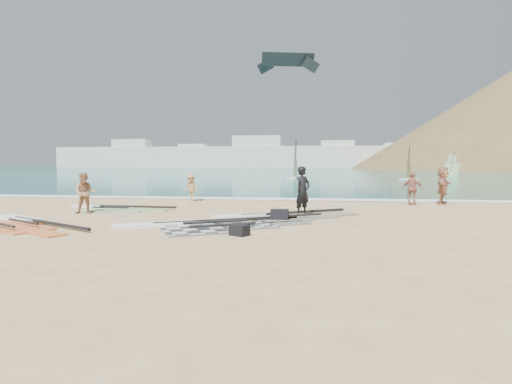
# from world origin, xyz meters

# --- Properties ---
(ground) EXTENTS (300.00, 300.00, 0.00)m
(ground) POSITION_xyz_m (0.00, 0.00, 0.00)
(ground) COLOR tan
(ground) RESTS_ON ground
(sea) EXTENTS (300.00, 240.00, 0.06)m
(sea) POSITION_xyz_m (0.00, 132.00, 0.00)
(sea) COLOR #0B4F4D
(sea) RESTS_ON ground
(surf_line) EXTENTS (300.00, 1.20, 0.04)m
(surf_line) POSITION_xyz_m (0.00, 12.30, 0.00)
(surf_line) COLOR white
(surf_line) RESTS_ON ground
(far_town) EXTENTS (160.00, 8.00, 12.00)m
(far_town) POSITION_xyz_m (-15.72, 150.00, 4.49)
(far_town) COLOR white
(far_town) RESTS_ON ground
(rig_grey) EXTENTS (6.32, 4.45, 0.21)m
(rig_grey) POSITION_xyz_m (-1.52, 1.82, 0.05)
(rig_grey) COLOR #27282A
(rig_grey) RESTS_ON ground
(rig_green) EXTENTS (5.02, 2.10, 0.20)m
(rig_green) POSITION_xyz_m (-6.91, 6.37, 0.05)
(rig_green) COLOR green
(rig_green) RESTS_ON ground
(rig_orange) EXTENTS (5.61, 4.18, 0.20)m
(rig_orange) POSITION_xyz_m (0.74, 4.50, 0.05)
(rig_orange) COLOR #FF6128
(rig_orange) RESTS_ON ground
(rig_red) EXTENTS (5.21, 4.02, 0.20)m
(rig_red) POSITION_xyz_m (-7.64, 1.44, 0.05)
(rig_red) COLOR red
(rig_red) RESTS_ON ground
(gear_bag_near) EXTENTS (0.63, 0.46, 0.40)m
(gear_bag_near) POSITION_xyz_m (0.91, 3.73, 0.20)
(gear_bag_near) COLOR black
(gear_bag_near) RESTS_ON ground
(gear_bag_far) EXTENTS (0.63, 0.57, 0.31)m
(gear_bag_far) POSITION_xyz_m (0.03, 0.40, 0.16)
(gear_bag_far) COLOR black
(gear_bag_far) RESTS_ON ground
(person_wetsuit) EXTENTS (0.82, 0.84, 1.94)m
(person_wetsuit) POSITION_xyz_m (1.69, 4.99, 0.97)
(person_wetsuit) COLOR black
(person_wetsuit) RESTS_ON ground
(beachgoer_left) EXTENTS (0.97, 0.86, 1.68)m
(beachgoer_left) POSITION_xyz_m (-7.12, 4.69, 0.84)
(beachgoer_left) COLOR #B07C57
(beachgoer_left) RESTS_ON ground
(beachgoer_mid) EXTENTS (1.10, 0.88, 1.49)m
(beachgoer_mid) POSITION_xyz_m (-4.43, 10.63, 0.75)
(beachgoer_mid) COLOR tan
(beachgoer_mid) RESTS_ON ground
(beachgoer_back) EXTENTS (1.03, 0.73, 1.62)m
(beachgoer_back) POSITION_xyz_m (6.86, 10.10, 0.81)
(beachgoer_back) COLOR #A66655
(beachgoer_back) RESTS_ON ground
(beachgoer_right) EXTENTS (1.19, 1.83, 1.89)m
(beachgoer_right) POSITION_xyz_m (8.42, 10.68, 0.94)
(beachgoer_right) COLOR #B47757
(beachgoer_right) RESTS_ON ground
(windsurfer_left) EXTENTS (2.76, 3.23, 4.87)m
(windsurfer_left) POSITION_xyz_m (-0.36, 42.37, 1.38)
(windsurfer_left) COLOR white
(windsurfer_left) RESTS_ON ground
(windsurfer_centre) EXTENTS (2.25, 2.73, 4.07)m
(windsurfer_centre) POSITION_xyz_m (13.11, 41.24, 1.21)
(windsurfer_centre) COLOR white
(windsurfer_centre) RESTS_ON ground
(windsurfer_right) EXTENTS (2.23, 2.10, 3.81)m
(windsurfer_right) POSITION_xyz_m (24.40, 62.77, 1.15)
(windsurfer_right) COLOR white
(windsurfer_right) RESTS_ON ground
(kitesurf_kite) EXTENTS (7.10, 2.36, 2.38)m
(kitesurf_kite) POSITION_xyz_m (-1.11, 38.72, 13.71)
(kitesurf_kite) COLOR black
(kitesurf_kite) RESTS_ON ground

